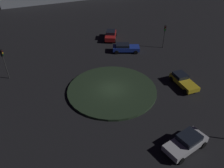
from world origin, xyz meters
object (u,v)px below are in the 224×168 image
Objects in this scene: car_silver at (186,142)px; traffic_light_east at (3,59)px; car_yellow at (183,81)px; traffic_light_southwest at (165,32)px; car_red at (111,35)px; car_blue at (125,48)px.

car_silver is 1.05× the size of traffic_light_east.
car_silver is at bearing -18.21° from traffic_light_east.
car_yellow is 1.17× the size of traffic_light_southwest.
car_silver is 24.69m from traffic_light_east.
traffic_light_east is at bearing -32.14° from traffic_light_southwest.
car_red is (9.05, -25.19, 0.06)m from car_silver.
car_silver is 26.77m from car_red.
traffic_light_southwest is (-0.35, -22.07, 2.10)m from car_silver.
car_yellow is 24.00m from traffic_light_east.
traffic_light_east reaches higher than car_yellow.
car_silver is 1.07× the size of car_red.
car_silver is at bearing 19.71° from car_red.
car_yellow is at bearing -54.22° from car_blue.
traffic_light_east is 1.09× the size of traffic_light_southwest.
car_red is at bearing -168.02° from car_yellow.
car_yellow is 12.26m from car_blue.
traffic_light_east is (16.00, 9.45, 2.36)m from car_blue.
traffic_light_southwest is (-22.53, -11.47, -0.24)m from traffic_light_east.
car_blue is at bearing 29.16° from car_red.
car_red reaches higher than car_silver.
traffic_light_southwest is at bearing 71.61° from car_red.
traffic_light_east is at bearing -114.38° from car_yellow.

